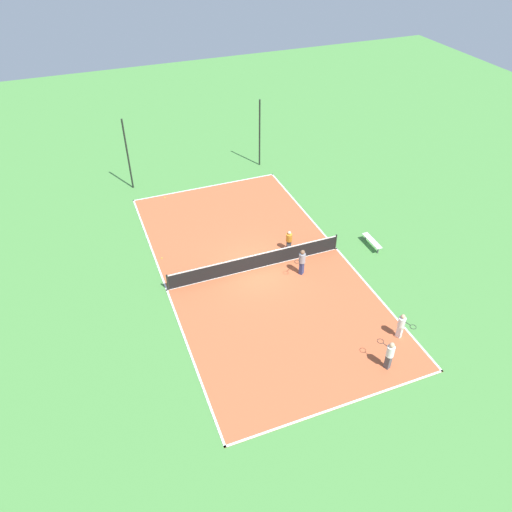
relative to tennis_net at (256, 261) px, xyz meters
The scene contains 13 objects.
ground_plane 0.55m from the tennis_net, ahead, with size 80.00×80.00×0.00m, color #47843D.
court_surface 0.54m from the tennis_net, ahead, with size 10.48×20.06×0.02m.
tennis_net is the anchor object (origin of this frame).
bench 7.30m from the tennis_net, ahead, with size 0.36×1.72×0.45m.
player_baseline_gray 2.62m from the tennis_net, 31.97° to the right, with size 0.95×0.82×1.63m.
player_near_white 9.36m from the tennis_net, 71.59° to the right, with size 0.59×0.99×1.61m.
player_far_white 8.75m from the tennis_net, 58.52° to the right, with size 0.64×0.99×1.45m.
player_center_orange 2.63m from the tennis_net, 20.45° to the left, with size 0.41×0.41×1.35m.
tennis_ball_midcourt 5.62m from the tennis_net, 149.52° to the left, with size 0.07×0.07×0.07m, color #CCE033.
tennis_ball_right_alley 10.04m from the tennis_net, 107.96° to the left, with size 0.07×0.07×0.07m, color #CCE033.
tennis_ball_far_baseline 2.00m from the tennis_net, 155.81° to the left, with size 0.07×0.07×0.07m, color #CCE033.
fence_post_back_left 12.96m from the tennis_net, 112.45° to the left, with size 0.12×0.12×5.15m.
fence_post_back_right 12.96m from the tennis_net, 67.55° to the left, with size 0.12×0.12×5.15m.
Camera 1 is at (-8.03, -20.65, 17.97)m, focal length 35.00 mm.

